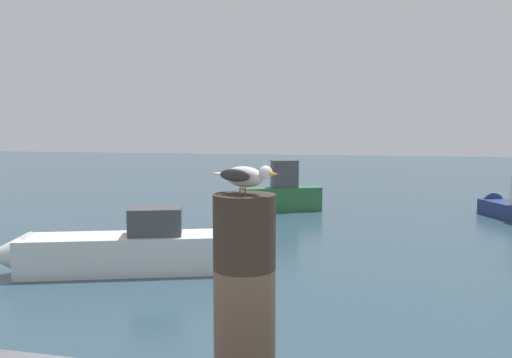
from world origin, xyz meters
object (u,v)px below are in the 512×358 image
(mooring_post, at_px, (245,307))
(boat_green, at_px, (278,194))
(boat_white, at_px, (115,250))
(seagull, at_px, (245,176))

(mooring_post, relative_size, boat_green, 0.32)
(boat_white, distance_m, boat_green, 9.38)
(seagull, bearing_deg, mooring_post, 152.95)
(mooring_post, relative_size, seagull, 3.04)
(mooring_post, height_order, seagull, seagull)
(boat_white, bearing_deg, seagull, -57.48)
(mooring_post, height_order, boat_green, mooring_post)
(mooring_post, xyz_separation_m, boat_white, (-4.96, 7.78, -1.81))
(boat_green, bearing_deg, mooring_post, -79.89)
(seagull, xyz_separation_m, boat_green, (-3.03, 16.97, -2.30))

